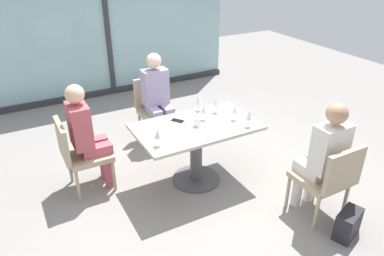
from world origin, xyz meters
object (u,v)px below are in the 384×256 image
at_px(dining_table_main, 196,140).
at_px(wine_glass_2, 216,102).
at_px(person_front_right, 323,154).
at_px(wine_glass_1, 158,134).
at_px(cell_phone_on_table, 178,121).
at_px(wine_glass_0, 199,100).
at_px(wine_glass_3, 204,109).
at_px(wine_glass_5, 249,116).
at_px(wine_glass_4, 235,109).
at_px(chair_far_left, 79,151).
at_px(chair_front_right, 328,177).
at_px(chair_near_window, 155,106).
at_px(coffee_cup, 197,122).
at_px(handbag_0, 348,224).
at_px(person_far_left, 87,133).
at_px(person_near_window, 157,95).

distance_m(dining_table_main, wine_glass_2, 0.52).
relative_size(person_front_right, wine_glass_1, 6.81).
relative_size(person_front_right, cell_phone_on_table, 8.75).
distance_m(wine_glass_1, cell_phone_on_table, 0.60).
height_order(wine_glass_0, wine_glass_3, same).
xyz_separation_m(wine_glass_2, wine_glass_5, (0.12, -0.48, 0.00)).
xyz_separation_m(wine_glass_2, wine_glass_4, (0.08, -0.27, 0.00)).
xyz_separation_m(chair_far_left, person_front_right, (2.02, -1.55, 0.20)).
relative_size(chair_front_right, chair_far_left, 1.00).
relative_size(chair_front_right, wine_glass_5, 4.70).
bearing_deg(wine_glass_5, chair_near_window, 108.03).
relative_size(person_front_right, coffee_cup, 14.00).
distance_m(chair_near_window, handbag_0, 2.83).
bearing_deg(person_far_left, chair_far_left, 180.00).
relative_size(dining_table_main, coffee_cup, 15.06).
bearing_deg(coffee_cup, wine_glass_5, -30.49).
distance_m(person_front_right, wine_glass_4, 1.07).
height_order(person_far_left, handbag_0, person_far_left).
relative_size(wine_glass_5, coffee_cup, 2.06).
height_order(wine_glass_0, wine_glass_1, same).
distance_m(dining_table_main, wine_glass_3, 0.36).
height_order(person_far_left, person_near_window, same).
distance_m(dining_table_main, wine_glass_4, 0.56).
bearing_deg(handbag_0, wine_glass_4, 86.38).
bearing_deg(chair_near_window, chair_far_left, -149.16).
relative_size(chair_far_left, cell_phone_on_table, 6.04).
xyz_separation_m(cell_phone_on_table, handbag_0, (0.96, -1.69, -0.59)).
bearing_deg(person_far_left, chair_front_right, -40.87).
bearing_deg(handbag_0, wine_glass_1, 118.33).
xyz_separation_m(coffee_cup, handbag_0, (0.83, -1.48, -0.64)).
height_order(wine_glass_4, cell_phone_on_table, wine_glass_4).
bearing_deg(chair_front_right, person_front_right, 90.00).
bearing_deg(wine_glass_1, cell_phone_on_table, 44.25).
xyz_separation_m(coffee_cup, cell_phone_on_table, (-0.13, 0.21, -0.04)).
bearing_deg(dining_table_main, wine_glass_1, -159.03).
bearing_deg(wine_glass_0, wine_glass_4, -61.28).
relative_size(chair_far_left, wine_glass_4, 4.70).
bearing_deg(wine_glass_0, chair_front_right, -68.62).
xyz_separation_m(chair_far_left, wine_glass_3, (1.35, -0.39, 0.37)).
height_order(chair_near_window, wine_glass_5, wine_glass_5).
bearing_deg(handbag_0, wine_glass_0, 89.74).
bearing_deg(person_near_window, handbag_0, -72.22).
xyz_separation_m(chair_far_left, wine_glass_2, (1.57, -0.28, 0.37)).
distance_m(wine_glass_0, wine_glass_2, 0.21).
height_order(chair_front_right, chair_near_window, same).
bearing_deg(wine_glass_3, handbag_0, -66.56).
bearing_deg(cell_phone_on_table, wine_glass_1, -170.74).
xyz_separation_m(wine_glass_0, coffee_cup, (-0.22, -0.35, -0.09)).
bearing_deg(dining_table_main, coffee_cup, -97.77).
distance_m(dining_table_main, chair_far_left, 1.30).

